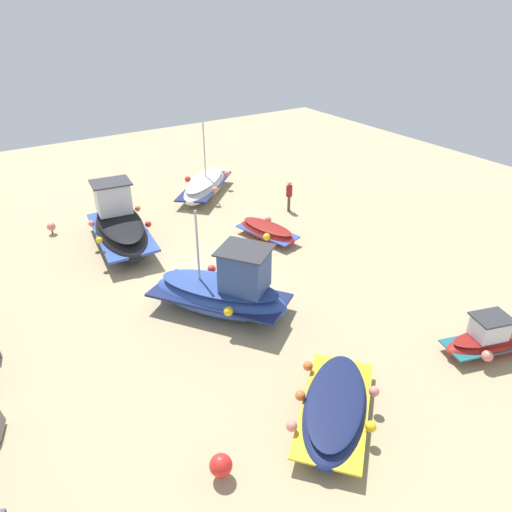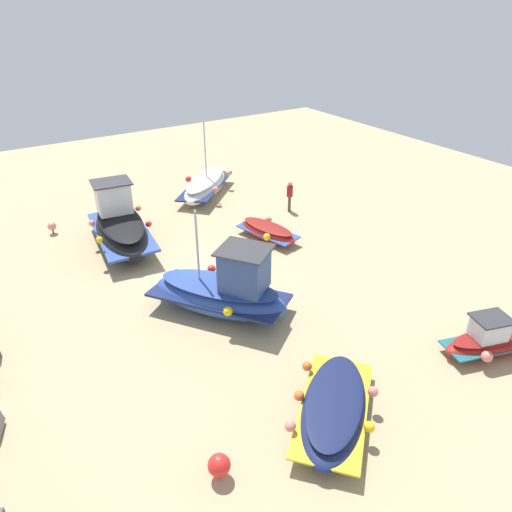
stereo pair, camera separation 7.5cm
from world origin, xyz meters
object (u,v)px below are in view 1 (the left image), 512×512
fishing_boat_2 (224,291)px  mooring_buoy_0 (221,465)px  fishing_boat_4 (205,186)px  person_walking (289,194)px  fishing_boat_3 (492,339)px  mooring_buoy_1 (51,227)px  fishing_boat_5 (335,407)px  fishing_boat_0 (120,227)px  fishing_boat_1 (267,231)px

fishing_boat_2 → mooring_buoy_0: (-5.96, 3.48, -0.42)m
fishing_boat_4 → mooring_buoy_0: fishing_boat_4 is taller
fishing_boat_4 → mooring_buoy_0: 18.41m
person_walking → fishing_boat_3: bearing=126.6°
mooring_buoy_1 → mooring_buoy_0: bearing=-178.9°
fishing_boat_3 → fishing_boat_5: bearing=11.6°
fishing_boat_4 → person_walking: fishing_boat_4 is taller
fishing_boat_4 → person_walking: size_ratio=3.03×
fishing_boat_0 → fishing_boat_1: bearing=-110.4°
fishing_boat_4 → fishing_boat_3: bearing=50.4°
fishing_boat_2 → person_walking: fishing_boat_2 is taller
person_walking → mooring_buoy_1: person_walking is taller
person_walking → mooring_buoy_0: 16.21m
fishing_boat_2 → mooring_buoy_0: 6.92m
fishing_boat_5 → person_walking: size_ratio=2.57×
fishing_boat_1 → fishing_boat_4: fishing_boat_4 is taller
fishing_boat_1 → mooring_buoy_1: bearing=40.3°
fishing_boat_1 → mooring_buoy_1: (6.05, 8.35, -0.00)m
fishing_boat_0 → person_walking: fishing_boat_0 is taller
mooring_buoy_0 → fishing_boat_2: bearing=-30.3°
fishing_boat_2 → person_walking: size_ratio=3.32×
fishing_boat_5 → mooring_buoy_0: fishing_boat_5 is taller
fishing_boat_0 → fishing_boat_5: 13.14m
fishing_boat_1 → fishing_boat_0: bearing=48.9°
fishing_boat_0 → fishing_boat_4: (3.50, -6.10, -0.36)m
fishing_boat_3 → person_walking: (12.70, -1.26, 0.48)m
fishing_boat_1 → fishing_boat_2: 6.06m
fishing_boat_4 → person_walking: 5.19m
mooring_buoy_0 → fishing_boat_3: bearing=-94.0°
fishing_boat_1 → fishing_boat_4: 6.57m
fishing_boat_1 → mooring_buoy_1: 10.31m
fishing_boat_0 → person_walking: (-0.94, -8.74, 0.02)m
fishing_boat_3 → fishing_boat_5: size_ratio=0.85×
fishing_boat_0 → person_walking: 8.79m
fishing_boat_4 → fishing_boat_0: bearing=-14.3°
fishing_boat_4 → fishing_boat_5: fishing_boat_4 is taller
fishing_boat_2 → mooring_buoy_1: bearing=165.1°
fishing_boat_3 → fishing_boat_4: size_ratio=0.72×
fishing_boat_1 → person_walking: 3.56m
fishing_boat_3 → fishing_boat_2: bearing=-30.2°
mooring_buoy_1 → fishing_boat_1: bearing=-125.9°
fishing_boat_5 → fishing_boat_1: bearing=24.0°
person_walking → fishing_boat_5: bearing=100.9°
fishing_boat_0 → fishing_boat_2: fishing_boat_2 is taller
fishing_boat_0 → fishing_boat_5: fishing_boat_0 is taller
fishing_boat_3 → fishing_boat_0: bearing=-44.1°
fishing_boat_2 → mooring_buoy_1: 10.70m
fishing_boat_3 → mooring_buoy_1: size_ratio=6.04×
person_walking → mooring_buoy_1: size_ratio=2.76×
mooring_buoy_0 → fishing_boat_0: bearing=-9.3°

